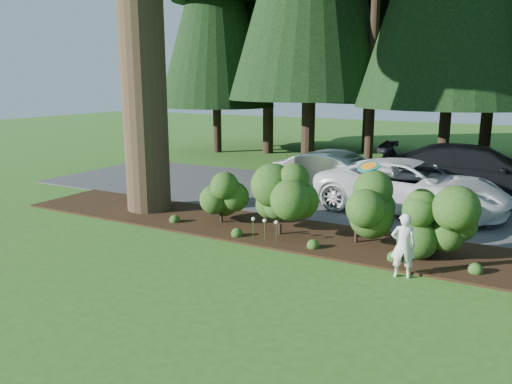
{
  "coord_description": "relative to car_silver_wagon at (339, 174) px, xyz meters",
  "views": [
    {
      "loc": [
        4.85,
        -7.39,
        3.67
      ],
      "look_at": [
        -0.25,
        1.9,
        1.3
      ],
      "focal_mm": 35.0,
      "sensor_mm": 36.0,
      "label": 1
    }
  ],
  "objects": [
    {
      "name": "shrub_row",
      "position": [
        1.17,
        -4.56,
        0.08
      ],
      "size": [
        6.53,
        1.6,
        1.61
      ],
      "color": "#1D4013",
      "rests_on": "ground"
    },
    {
      "name": "ground",
      "position": [
        0.4,
        -7.7,
        -0.73
      ],
      "size": [
        80.0,
        80.0,
        0.0
      ],
      "primitive_type": "plane",
      "color": "#2C5C1A",
      "rests_on": "ground"
    },
    {
      "name": "car_silver_wagon",
      "position": [
        0.0,
        0.0,
        0.0
      ],
      "size": [
        4.4,
        1.99,
        1.4
      ],
      "primitive_type": "imported",
      "rotation": [
        0.0,
        0.0,
        1.45
      ],
      "color": "silver",
      "rests_on": "driveway"
    },
    {
      "name": "driveway",
      "position": [
        0.4,
        -0.2,
        -0.72
      ],
      "size": [
        22.0,
        6.0,
        0.03
      ],
      "primitive_type": "cube",
      "color": "#38383A",
      "rests_on": "ground"
    },
    {
      "name": "lily_cluster",
      "position": [
        0.1,
        -5.3,
        -0.24
      ],
      "size": [
        0.69,
        0.09,
        0.57
      ],
      "color": "#1D4013",
      "rests_on": "ground"
    },
    {
      "name": "frisbee",
      "position": [
        2.54,
        -5.56,
        1.29
      ],
      "size": [
        0.46,
        0.44,
        0.2
      ],
      "color": "#167966",
      "rests_on": "ground"
    },
    {
      "name": "mulch_bed",
      "position": [
        0.4,
        -4.45,
        -0.71
      ],
      "size": [
        16.0,
        2.5,
        0.05
      ],
      "primitive_type": "cube",
      "color": "black",
      "rests_on": "ground"
    },
    {
      "name": "car_dark_suv",
      "position": [
        3.98,
        1.4,
        0.15
      ],
      "size": [
        6.1,
        2.96,
        1.71
      ],
      "primitive_type": "imported",
      "rotation": [
        0.0,
        0.0,
        1.67
      ],
      "color": "black",
      "rests_on": "driveway"
    },
    {
      "name": "car_white_suv",
      "position": [
        2.48,
        -0.97,
        0.03
      ],
      "size": [
        5.42,
        2.74,
        1.47
      ],
      "primitive_type": "imported",
      "rotation": [
        0.0,
        0.0,
        1.51
      ],
      "color": "white",
      "rests_on": "driveway"
    },
    {
      "name": "child",
      "position": [
        3.38,
        -5.9,
        -0.1
      ],
      "size": [
        0.52,
        0.41,
        1.26
      ],
      "primitive_type": "imported",
      "rotation": [
        0.0,
        0.0,
        3.42
      ],
      "color": "silver",
      "rests_on": "ground"
    }
  ]
}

